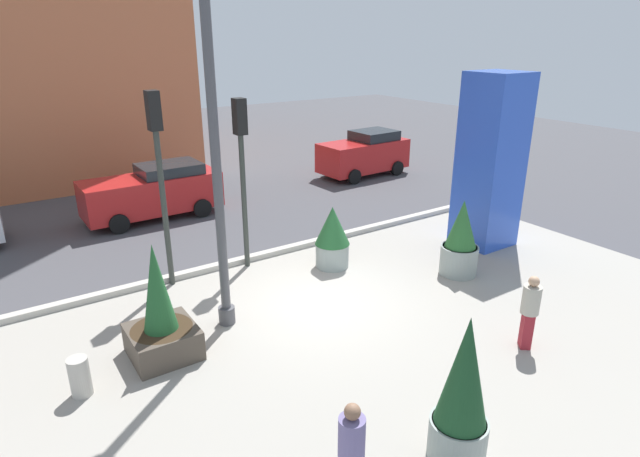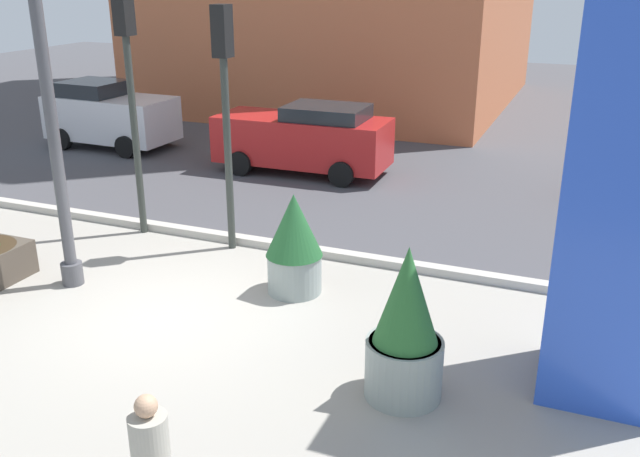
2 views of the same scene
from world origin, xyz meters
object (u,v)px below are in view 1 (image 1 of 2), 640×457
object	(u,v)px
concrete_bollard	(80,377)
traffic_light_corner	(242,157)
car_curb_east	(154,192)
potted_plant_curbside	(462,395)
art_pillar_blue	(490,162)
potted_plant_by_pillar	(461,241)
pedestrian_crossing	(351,450)
lamp_post	(216,163)
traffic_light_far_side	(159,160)
potted_plant_near_right	(160,319)
car_passing_lane	(364,154)
potted_plant_near_left	(332,237)
pedestrian_on_sidewalk	(530,309)

from	to	relation	value
concrete_bollard	traffic_light_corner	xyz separation A→B (m)	(4.90, 3.33, 2.69)
car_curb_east	potted_plant_curbside	bearing A→B (deg)	-88.69
art_pillar_blue	potted_plant_curbside	size ratio (longest dim) A/B	2.09
potted_plant_by_pillar	pedestrian_crossing	distance (m)	7.98
lamp_post	traffic_light_far_side	xyz separation A→B (m)	(-0.37, 2.57, -0.39)
potted_plant_by_pillar	traffic_light_far_side	bearing A→B (deg)	150.82
traffic_light_far_side	car_curb_east	bearing A→B (deg)	76.44
potted_plant_near_right	traffic_light_corner	world-z (taller)	traffic_light_corner
traffic_light_corner	potted_plant_near_right	bearing A→B (deg)	-138.26
lamp_post	car_passing_lane	size ratio (longest dim) A/B	1.79
potted_plant_curbside	potted_plant_near_right	size ratio (longest dim) A/B	1.01
potted_plant_near_right	potted_plant_near_left	xyz separation A→B (m)	(5.22, 1.61, 0.05)
art_pillar_blue	traffic_light_far_side	distance (m)	9.23
pedestrian_on_sidewalk	potted_plant_near_left	bearing A→B (deg)	100.44
traffic_light_corner	traffic_light_far_side	bearing A→B (deg)	178.18
pedestrian_on_sidewalk	potted_plant_curbside	bearing A→B (deg)	-159.45
potted_plant_near_left	pedestrian_on_sidewalk	world-z (taller)	potted_plant_near_left
lamp_post	traffic_light_corner	xyz separation A→B (m)	(1.74, 2.50, -0.56)
concrete_bollard	lamp_post	bearing A→B (deg)	14.71
car_curb_east	pedestrian_on_sidewalk	xyz separation A→B (m)	(3.73, -12.19, -0.05)
art_pillar_blue	traffic_light_far_side	world-z (taller)	art_pillar_blue
lamp_post	potted_plant_curbside	world-z (taller)	lamp_post
art_pillar_blue	potted_plant_near_left	world-z (taller)	art_pillar_blue
traffic_light_far_side	car_passing_lane	world-z (taller)	traffic_light_far_side
lamp_post	car_curb_east	xyz separation A→B (m)	(0.93, 7.94, -2.69)
potted_plant_by_pillar	traffic_light_corner	world-z (taller)	traffic_light_corner
potted_plant_by_pillar	potted_plant_near_right	distance (m)	7.76
concrete_bollard	potted_plant_by_pillar	bearing A→B (deg)	-1.56
lamp_post	car_passing_lane	bearing A→B (deg)	38.75
potted_plant_near_left	concrete_bollard	xyz separation A→B (m)	(-6.83, -2.00, -0.50)
pedestrian_crossing	potted_plant_by_pillar	bearing A→B (deg)	32.00
concrete_bollard	traffic_light_far_side	xyz separation A→B (m)	(2.80, 3.40, 2.86)
potted_plant_curbside	car_passing_lane	bearing A→B (deg)	56.41
lamp_post	pedestrian_on_sidewalk	xyz separation A→B (m)	(4.66, -4.26, -2.74)
lamp_post	potted_plant_near_left	xyz separation A→B (m)	(3.66, 1.17, -2.75)
potted_plant_near_left	car_passing_lane	xyz separation A→B (m)	(6.87, 7.29, 0.10)
car_curb_east	pedestrian_crossing	distance (m)	13.34
potted_plant_curbside	potted_plant_by_pillar	distance (m)	6.65
potted_plant_near_left	traffic_light_corner	distance (m)	3.20
lamp_post	pedestrian_crossing	size ratio (longest dim) A/B	4.51
potted_plant_curbside	traffic_light_corner	xyz separation A→B (m)	(0.50, 8.04, 1.92)
car_curb_east	pedestrian_on_sidewalk	distance (m)	12.75
potted_plant_near_left	car_passing_lane	bearing A→B (deg)	46.68
concrete_bollard	traffic_light_corner	distance (m)	6.51
traffic_light_corner	traffic_light_far_side	size ratio (longest dim) A/B	0.94
potted_plant_near_right	traffic_light_corner	distance (m)	4.95
car_curb_east	traffic_light_far_side	bearing A→B (deg)	-103.56
potted_plant_near_right	pedestrian_crossing	xyz separation A→B (m)	(0.97, -4.87, 0.09)
potted_plant_by_pillar	pedestrian_crossing	size ratio (longest dim) A/B	1.25
potted_plant_by_pillar	car_passing_lane	distance (m)	10.49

